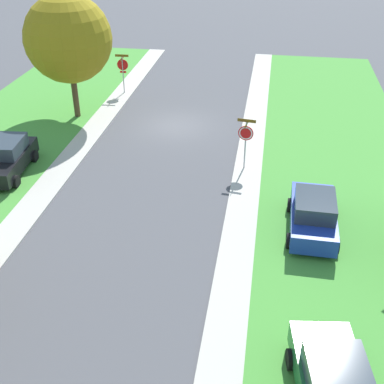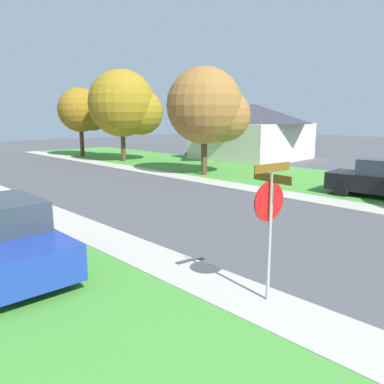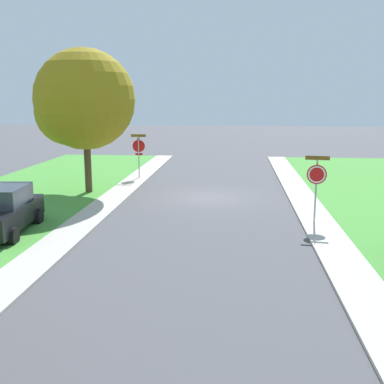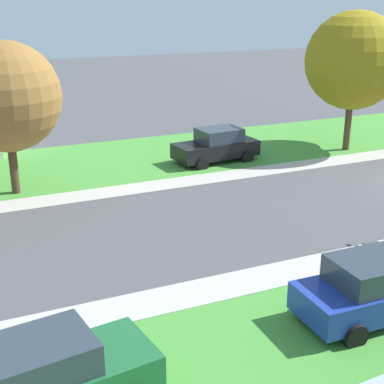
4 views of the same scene
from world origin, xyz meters
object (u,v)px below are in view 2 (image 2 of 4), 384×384
at_px(tree_sidewalk_near, 127,106).
at_px(house_right_setback, 253,131).
at_px(tree_across_right, 209,108).
at_px(car_blue_near_corner, 4,239).
at_px(stop_sign_far_corner, 270,210).
at_px(car_black_across_road, 381,179).
at_px(tree_sidewalk_mid, 83,111).

distance_m(tree_sidewalk_near, house_right_setback, 10.58).
bearing_deg(tree_sidewalk_near, tree_across_right, -93.38).
distance_m(car_blue_near_corner, tree_across_right, 16.23).
bearing_deg(house_right_setback, car_blue_near_corner, -154.91).
distance_m(stop_sign_far_corner, tree_across_right, 16.54).
bearing_deg(stop_sign_far_corner, tree_sidewalk_near, 61.69).
bearing_deg(tree_across_right, house_right_setback, 22.59).
xyz_separation_m(car_black_across_road, house_right_setback, (8.72, 13.76, 1.50)).
distance_m(tree_sidewalk_near, tree_across_right, 9.44).
bearing_deg(stop_sign_far_corner, tree_sidewalk_mid, 68.03).
distance_m(stop_sign_far_corner, tree_sidewalk_near, 24.59).
bearing_deg(tree_sidewalk_near, stop_sign_far_corner, -118.31).
xyz_separation_m(car_blue_near_corner, house_right_setback, (23.58, 11.04, 1.50)).
bearing_deg(car_black_across_road, stop_sign_far_corner, -169.11).
bearing_deg(house_right_setback, tree_sidewalk_mid, 129.95).
relative_size(tree_sidewalk_mid, tree_across_right, 0.93).
xyz_separation_m(stop_sign_far_corner, car_blue_near_corner, (-3.18, 4.97, -1.01)).
height_order(car_blue_near_corner, tree_sidewalk_near, tree_sidewalk_near).
relative_size(stop_sign_far_corner, tree_sidewalk_near, 0.39).
distance_m(tree_sidewalk_mid, house_right_setback, 14.75).
xyz_separation_m(tree_sidewalk_mid, tree_across_right, (0.06, -15.13, 0.07)).
bearing_deg(car_blue_near_corner, car_black_across_road, -10.38).
relative_size(car_black_across_road, tree_sidewalk_mid, 0.74).
bearing_deg(stop_sign_far_corner, car_blue_near_corner, 122.57).
relative_size(tree_sidewalk_mid, tree_sidewalk_near, 0.85).
relative_size(stop_sign_far_corner, car_black_across_road, 0.62).
relative_size(stop_sign_far_corner, tree_sidewalk_mid, 0.46).
bearing_deg(house_right_setback, tree_across_right, -157.41).
xyz_separation_m(tree_sidewalk_mid, tree_sidewalk_near, (0.61, -5.71, 0.40)).
distance_m(car_black_across_road, tree_sidewalk_near, 19.61).
height_order(car_black_across_road, tree_sidewalk_near, tree_sidewalk_near).
bearing_deg(tree_sidewalk_mid, car_blue_near_corner, -122.45).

